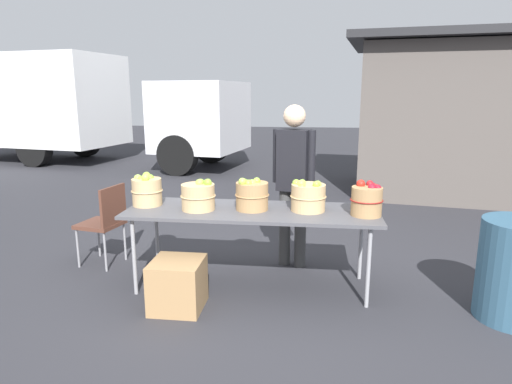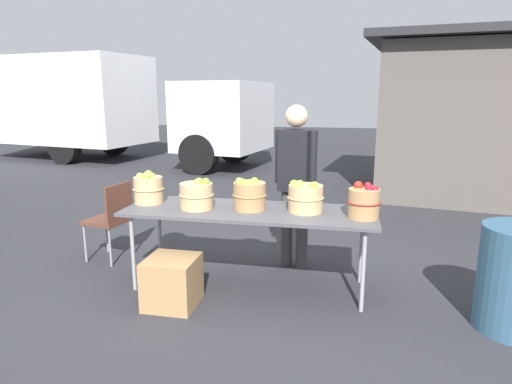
# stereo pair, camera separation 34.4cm
# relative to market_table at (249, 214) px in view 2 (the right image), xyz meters

# --- Properties ---
(ground_plane) EXTENTS (40.00, 40.00, 0.00)m
(ground_plane) POSITION_rel_market_table_xyz_m (0.00, 0.00, -0.71)
(ground_plane) COLOR #2D2D33
(market_table) EXTENTS (2.30, 0.76, 0.75)m
(market_table) POSITION_rel_market_table_xyz_m (0.00, 0.00, 0.00)
(market_table) COLOR #4C4C51
(market_table) RESTS_ON ground
(apple_basket_green_0) EXTENTS (0.30, 0.30, 0.32)m
(apple_basket_green_0) POSITION_rel_market_table_xyz_m (-1.02, 0.05, 0.18)
(apple_basket_green_0) COLOR tan
(apple_basket_green_0) RESTS_ON market_table
(apple_basket_green_1) EXTENTS (0.32, 0.32, 0.29)m
(apple_basket_green_1) POSITION_rel_market_table_xyz_m (-0.49, -0.05, 0.17)
(apple_basket_green_1) COLOR tan
(apple_basket_green_1) RESTS_ON market_table
(apple_basket_green_2) EXTENTS (0.31, 0.31, 0.31)m
(apple_basket_green_2) POSITION_rel_market_table_xyz_m (-0.01, 0.01, 0.18)
(apple_basket_green_2) COLOR #A87F51
(apple_basket_green_2) RESTS_ON market_table
(apple_basket_green_3) EXTENTS (0.33, 0.33, 0.29)m
(apple_basket_green_3) POSITION_rel_market_table_xyz_m (0.51, 0.03, 0.17)
(apple_basket_green_3) COLOR tan
(apple_basket_green_3) RESTS_ON market_table
(apple_basket_red_0) EXTENTS (0.29, 0.29, 0.31)m
(apple_basket_red_0) POSITION_rel_market_table_xyz_m (1.02, -0.06, 0.18)
(apple_basket_red_0) COLOR #A87F51
(apple_basket_red_0) RESTS_ON market_table
(vendor_adult) EXTENTS (0.43, 0.29, 1.68)m
(vendor_adult) POSITION_rel_market_table_xyz_m (0.35, 0.57, 0.28)
(vendor_adult) COLOR #3F3F3F
(vendor_adult) RESTS_ON ground
(box_truck) EXTENTS (7.96, 3.50, 2.75)m
(box_truck) POSITION_rel_market_table_xyz_m (-5.62, 7.10, 0.78)
(box_truck) COLOR white
(box_truck) RESTS_ON ground
(food_kiosk) EXTENTS (3.91, 3.41, 2.74)m
(food_kiosk) POSITION_rel_market_table_xyz_m (2.97, 4.48, 0.67)
(food_kiosk) COLOR #59514C
(food_kiosk) RESTS_ON ground
(folding_chair) EXTENTS (0.47, 0.47, 0.86)m
(folding_chair) POSITION_rel_market_table_xyz_m (-1.60, 0.35, -0.20)
(folding_chair) COLOR brown
(folding_chair) RESTS_ON ground
(produce_crate) EXTENTS (0.43, 0.43, 0.43)m
(produce_crate) POSITION_rel_market_table_xyz_m (-0.57, -0.51, -0.50)
(produce_crate) COLOR #A87F51
(produce_crate) RESTS_ON ground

